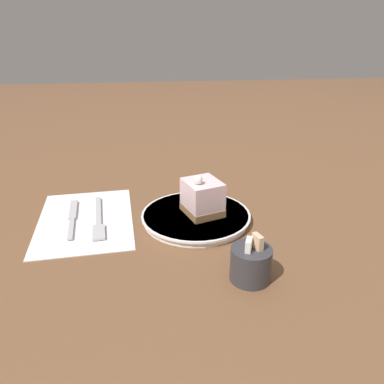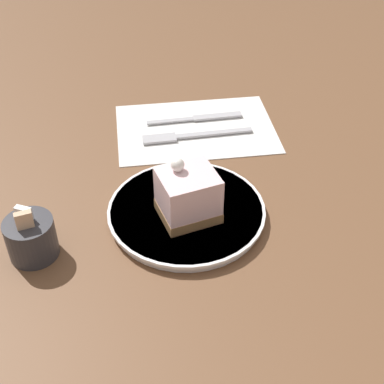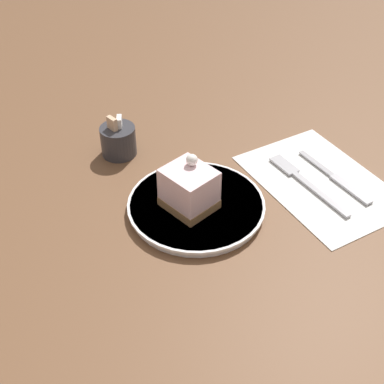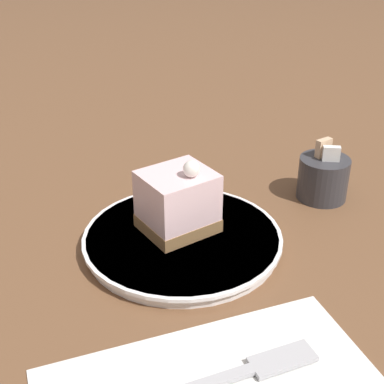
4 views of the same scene
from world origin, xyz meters
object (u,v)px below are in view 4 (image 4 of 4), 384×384
at_px(plate, 183,239).
at_px(sugar_bowl, 323,177).
at_px(fork, 230,376).
at_px(cake_slice, 178,203).

height_order(plate, sugar_bowl, sugar_bowl).
xyz_separation_m(fork, sugar_bowl, (-0.24, 0.21, 0.02)).
height_order(plate, fork, plate).
height_order(cake_slice, sugar_bowl, cake_slice).
bearing_deg(plate, fork, -4.25).
distance_m(cake_slice, sugar_bowl, 0.20).
relative_size(plate, fork, 1.17).
bearing_deg(cake_slice, fork, -21.86).
distance_m(cake_slice, fork, 0.20).
xyz_separation_m(cake_slice, sugar_bowl, (-0.04, 0.19, -0.02)).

